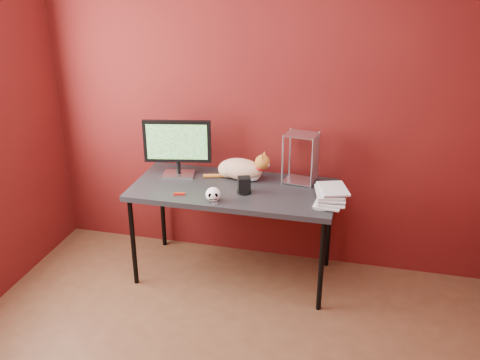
% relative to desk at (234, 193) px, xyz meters
% --- Properties ---
extents(room, '(3.52, 3.52, 2.61)m').
position_rel_desk_xyz_m(room, '(0.15, -1.37, 0.75)').
color(room, '#53301C').
rests_on(room, ground).
extents(desk, '(1.50, 0.70, 0.75)m').
position_rel_desk_xyz_m(desk, '(0.00, 0.00, 0.00)').
color(desk, black).
rests_on(desk, ground).
extents(monitor, '(0.51, 0.21, 0.45)m').
position_rel_desk_xyz_m(monitor, '(-0.47, 0.12, 0.30)').
color(monitor, silver).
rests_on(monitor, desk).
extents(cat, '(0.52, 0.23, 0.24)m').
position_rel_desk_xyz_m(cat, '(0.02, 0.17, 0.13)').
color(cat, '#CB672B').
rests_on(cat, desk).
extents(skull_mug, '(0.11, 0.11, 0.10)m').
position_rel_desk_xyz_m(skull_mug, '(-0.08, -0.27, 0.10)').
color(skull_mug, white).
rests_on(skull_mug, desk).
extents(speaker, '(0.11, 0.11, 0.12)m').
position_rel_desk_xyz_m(speaker, '(0.10, -0.08, 0.11)').
color(speaker, black).
rests_on(speaker, desk).
extents(book_stack, '(0.25, 0.29, 1.25)m').
position_rel_desk_xyz_m(book_stack, '(0.63, -0.10, 0.67)').
color(book_stack, beige).
rests_on(book_stack, desk).
extents(wire_rack, '(0.25, 0.21, 0.39)m').
position_rel_desk_xyz_m(wire_rack, '(0.46, 0.22, 0.24)').
color(wire_rack, silver).
rests_on(wire_rack, desk).
extents(pocket_knife, '(0.08, 0.04, 0.02)m').
position_rel_desk_xyz_m(pocket_knife, '(-0.34, -0.22, 0.06)').
color(pocket_knife, '#AB180D').
rests_on(pocket_knife, desk).
extents(black_gadget, '(0.05, 0.04, 0.02)m').
position_rel_desk_xyz_m(black_gadget, '(-0.12, -0.15, 0.06)').
color(black_gadget, black).
rests_on(black_gadget, desk).
extents(washer, '(0.05, 0.05, 0.00)m').
position_rel_desk_xyz_m(washer, '(-0.06, -0.29, 0.05)').
color(washer, silver).
rests_on(washer, desk).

